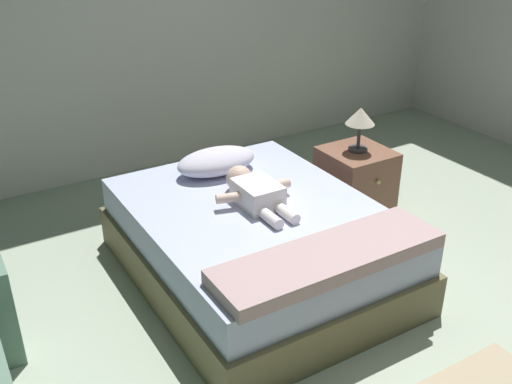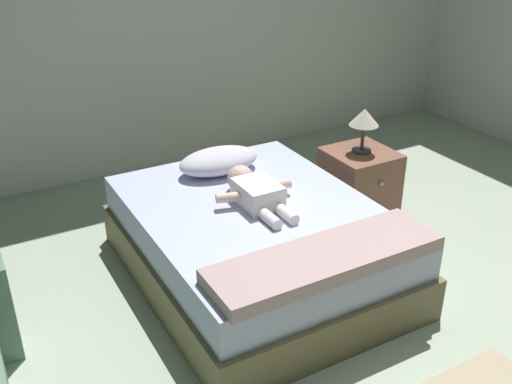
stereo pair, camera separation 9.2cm
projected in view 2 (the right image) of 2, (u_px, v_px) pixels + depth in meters
ground_plane at (402, 366)px, 2.94m from camera, size 8.00×8.00×0.00m
bed at (256, 243)px, 3.55m from camera, size 1.36×1.75×0.48m
pillow at (219, 161)px, 3.85m from camera, size 0.54×0.31×0.16m
baby at (254, 191)px, 3.47m from camera, size 0.49×0.61×0.16m
toothbrush at (274, 187)px, 3.66m from camera, size 0.10×0.15×0.02m
nightstand at (358, 186)px, 4.18m from camera, size 0.44×0.47×0.52m
lamp at (364, 120)px, 3.96m from camera, size 0.20×0.20×0.31m
blanket at (326, 259)px, 2.88m from camera, size 1.22×0.36×0.07m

